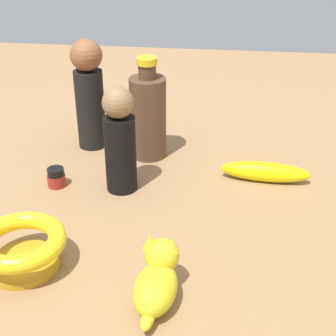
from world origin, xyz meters
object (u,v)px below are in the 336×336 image
(cat_figurine, at_px, (157,278))
(person_figure_child, at_px, (120,141))
(nail_polish_jar, at_px, (56,177))
(bottle_tall, at_px, (148,115))
(bowl, at_px, (21,246))
(person_figure_adult, at_px, (89,93))
(banana, at_px, (265,172))

(cat_figurine, bearing_deg, person_figure_child, 20.73)
(nail_polish_jar, height_order, bottle_tall, bottle_tall)
(nail_polish_jar, xyz_separation_m, bowl, (-0.23, -0.02, 0.02))
(person_figure_child, relative_size, nail_polish_jar, 5.43)
(cat_figurine, relative_size, nail_polish_jar, 3.55)
(person_figure_adult, xyz_separation_m, person_figure_child, (-0.17, -0.10, -0.02))
(nail_polish_jar, bearing_deg, banana, -80.24)
(person_figure_child, bearing_deg, cat_figurine, -159.27)
(nail_polish_jar, relative_size, bottle_tall, 0.17)
(person_figure_adult, bearing_deg, bottle_tall, -103.60)
(cat_figurine, distance_m, nail_polish_jar, 0.36)
(banana, distance_m, nail_polish_jar, 0.39)
(banana, height_order, cat_figurine, cat_figurine)
(banana, distance_m, person_figure_adult, 0.39)
(person_figure_child, bearing_deg, person_figure_adult, 30.11)
(person_figure_adult, height_order, bottle_tall, person_figure_adult)
(banana, height_order, bottle_tall, bottle_tall)
(cat_figurine, height_order, person_figure_adult, person_figure_adult)
(bowl, bearing_deg, person_figure_adult, 0.04)
(cat_figurine, relative_size, person_figure_adult, 0.56)
(person_figure_child, bearing_deg, banana, -77.02)
(person_figure_adult, relative_size, person_figure_child, 1.17)
(person_figure_child, bearing_deg, bottle_tall, -11.48)
(banana, xyz_separation_m, bowl, (-0.30, 0.36, 0.02))
(banana, xyz_separation_m, nail_polish_jar, (-0.07, 0.39, -0.00))
(cat_figurine, bearing_deg, nail_polish_jar, 39.94)
(cat_figurine, distance_m, bowl, 0.21)
(banana, relative_size, bottle_tall, 0.81)
(cat_figurine, bearing_deg, banana, -24.98)
(banana, relative_size, person_figure_adult, 0.72)
(person_figure_child, distance_m, bottle_tall, 0.14)
(bottle_tall, bearing_deg, bowl, 161.39)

